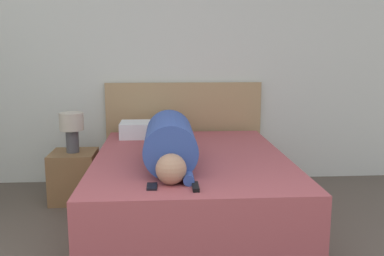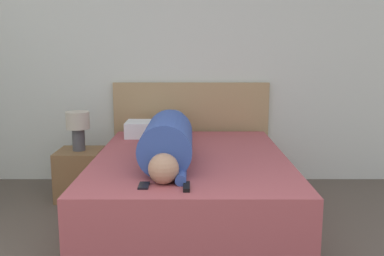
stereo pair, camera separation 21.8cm
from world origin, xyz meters
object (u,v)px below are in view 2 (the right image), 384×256
Objects in this scene: person_lying at (170,138)px; tv_remote at (188,187)px; bed at (192,189)px; table_lamp at (79,125)px; cell_phone at (145,185)px; pillow_near_headboard at (154,129)px; nightstand at (82,174)px.

person_lying reaches higher than tv_remote.
table_lamp is (-1.05, 0.59, 0.42)m from bed.
table_lamp is 0.20× the size of person_lying.
tv_remote is 1.15× the size of cell_phone.
bed is 1.14× the size of person_lying.
person_lying is 0.85m from pillow_near_headboard.
bed is at bearing -64.28° from pillow_near_headboard.
person_lying reaches higher than cell_phone.
pillow_near_headboard reaches higher than cell_phone.
table_lamp is at bearing 180.00° from nightstand.
table_lamp is 0.70m from pillow_near_headboard.
person_lying is at bearing -36.29° from nightstand.
person_lying is (0.88, -0.64, 0.02)m from table_lamp.
pillow_near_headboard is at bearing 115.72° from bed.
pillow_near_headboard is (0.68, 0.18, -0.07)m from table_lamp.
pillow_near_headboard is at bearing 93.07° from cell_phone.
bed is at bearing 88.33° from tv_remote.
nightstand is at bearing 125.90° from tv_remote.
nightstand is 1.78m from tv_remote.
nightstand is 0.89× the size of pillow_near_headboard.
nightstand is (-1.05, 0.59, -0.05)m from bed.
nightstand is at bearing -165.10° from pillow_near_headboard.
cell_phone is at bearing -99.28° from person_lying.
bed is 15.61× the size of cell_phone.
tv_remote is (0.14, -0.77, -0.14)m from person_lying.
table_lamp reaches higher than pillow_near_headboard.
person_lying is 11.91× the size of tv_remote.
nightstand is 0.81m from pillow_near_headboard.
pillow_near_headboard reaches higher than nightstand.
bed is 5.56× the size of table_lamp.
bed is 13.53× the size of tv_remote.
tv_remote reaches higher than nightstand.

